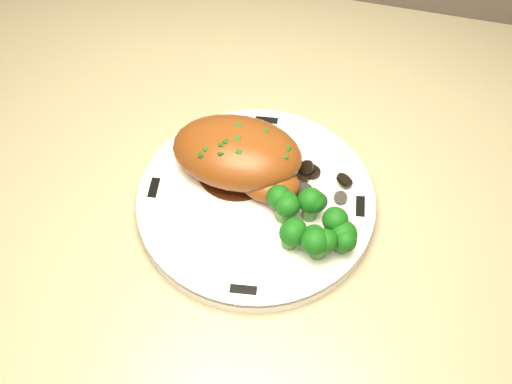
% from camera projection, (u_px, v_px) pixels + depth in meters
% --- Properties ---
extents(counter, '(2.09, 0.69, 1.02)m').
position_uv_depth(counter, '(246.00, 313.00, 1.12)').
color(counter, '#4F4224').
rests_on(counter, ground).
extents(plate, '(0.32, 0.32, 0.02)m').
position_uv_depth(plate, '(256.00, 202.00, 0.70)').
color(plate, white).
rests_on(plate, counter).
extents(rim_accent_0, '(0.01, 0.03, 0.00)m').
position_uv_depth(rim_accent_0, '(360.00, 206.00, 0.69)').
color(rim_accent_0, black).
rests_on(rim_accent_0, plate).
extents(rim_accent_1, '(0.03, 0.01, 0.00)m').
position_uv_depth(rim_accent_1, '(266.00, 120.00, 0.76)').
color(rim_accent_1, black).
rests_on(rim_accent_1, plate).
extents(rim_accent_2, '(0.01, 0.03, 0.00)m').
position_uv_depth(rim_accent_2, '(154.00, 188.00, 0.70)').
color(rim_accent_2, black).
rests_on(rim_accent_2, plate).
extents(rim_accent_3, '(0.03, 0.01, 0.00)m').
position_uv_depth(rim_accent_3, '(243.00, 290.00, 0.63)').
color(rim_accent_3, black).
rests_on(rim_accent_3, plate).
extents(gravy_pool, '(0.09, 0.09, 0.00)m').
position_uv_depth(gravy_pool, '(238.00, 168.00, 0.72)').
color(gravy_pool, '#39170A').
rests_on(gravy_pool, plate).
extents(chicken_breast, '(0.15, 0.10, 0.06)m').
position_uv_depth(chicken_breast, '(241.00, 156.00, 0.69)').
color(chicken_breast, brown).
rests_on(chicken_breast, plate).
extents(mushroom_pile, '(0.09, 0.07, 0.03)m').
position_uv_depth(mushroom_pile, '(310.00, 189.00, 0.70)').
color(mushroom_pile, black).
rests_on(mushroom_pile, plate).
extents(broccoli_florets, '(0.09, 0.07, 0.04)m').
position_uv_depth(broccoli_florets, '(313.00, 224.00, 0.65)').
color(broccoli_florets, '#478337').
rests_on(broccoli_florets, plate).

